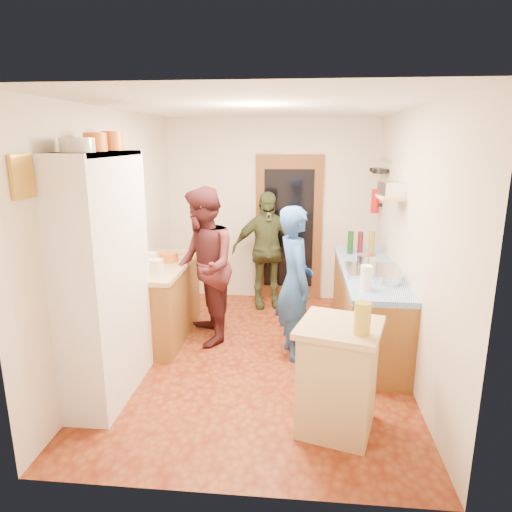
# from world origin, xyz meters

# --- Properties ---
(floor) EXTENTS (3.00, 4.00, 0.02)m
(floor) POSITION_xyz_m (0.00, 0.00, -0.01)
(floor) COLOR brown
(floor) RESTS_ON ground
(ceiling) EXTENTS (3.00, 4.00, 0.02)m
(ceiling) POSITION_xyz_m (0.00, 0.00, 2.61)
(ceiling) COLOR silver
(ceiling) RESTS_ON ground
(wall_back) EXTENTS (3.00, 0.02, 2.60)m
(wall_back) POSITION_xyz_m (0.00, 2.01, 1.30)
(wall_back) COLOR beige
(wall_back) RESTS_ON ground
(wall_front) EXTENTS (3.00, 0.02, 2.60)m
(wall_front) POSITION_xyz_m (0.00, -2.01, 1.30)
(wall_front) COLOR beige
(wall_front) RESTS_ON ground
(wall_left) EXTENTS (0.02, 4.00, 2.60)m
(wall_left) POSITION_xyz_m (-1.51, 0.00, 1.30)
(wall_left) COLOR beige
(wall_left) RESTS_ON ground
(wall_right) EXTENTS (0.02, 4.00, 2.60)m
(wall_right) POSITION_xyz_m (1.51, 0.00, 1.30)
(wall_right) COLOR beige
(wall_right) RESTS_ON ground
(door_frame) EXTENTS (0.95, 0.06, 2.10)m
(door_frame) POSITION_xyz_m (0.25, 1.97, 1.05)
(door_frame) COLOR brown
(door_frame) RESTS_ON ground
(door_glass) EXTENTS (0.70, 0.02, 1.70)m
(door_glass) POSITION_xyz_m (0.25, 1.94, 1.05)
(door_glass) COLOR black
(door_glass) RESTS_ON door_frame
(hutch_body) EXTENTS (0.40, 1.20, 2.20)m
(hutch_body) POSITION_xyz_m (-1.30, -0.80, 1.10)
(hutch_body) COLOR white
(hutch_body) RESTS_ON ground
(hutch_top_shelf) EXTENTS (0.40, 1.14, 0.04)m
(hutch_top_shelf) POSITION_xyz_m (-1.30, -0.80, 2.18)
(hutch_top_shelf) COLOR white
(hutch_top_shelf) RESTS_ON hutch_body
(plate_stack) EXTENTS (0.26, 0.26, 0.11)m
(plate_stack) POSITION_xyz_m (-1.30, -1.08, 2.25)
(plate_stack) COLOR white
(plate_stack) RESTS_ON hutch_top_shelf
(orange_pot_a) EXTENTS (0.19, 0.19, 0.15)m
(orange_pot_a) POSITION_xyz_m (-1.30, -0.77, 2.28)
(orange_pot_a) COLOR orange
(orange_pot_a) RESTS_ON hutch_top_shelf
(orange_pot_b) EXTENTS (0.19, 0.19, 0.17)m
(orange_pot_b) POSITION_xyz_m (-1.30, -0.40, 2.29)
(orange_pot_b) COLOR orange
(orange_pot_b) RESTS_ON hutch_top_shelf
(left_counter_base) EXTENTS (0.60, 1.40, 0.85)m
(left_counter_base) POSITION_xyz_m (-1.20, 0.45, 0.42)
(left_counter_base) COLOR brown
(left_counter_base) RESTS_ON ground
(left_counter_top) EXTENTS (0.64, 1.44, 0.05)m
(left_counter_top) POSITION_xyz_m (-1.20, 0.45, 0.88)
(left_counter_top) COLOR #D5B87E
(left_counter_top) RESTS_ON left_counter_base
(toaster) EXTENTS (0.22, 0.15, 0.16)m
(toaster) POSITION_xyz_m (-1.15, 0.03, 0.98)
(toaster) COLOR white
(toaster) RESTS_ON left_counter_top
(kettle) EXTENTS (0.18, 0.18, 0.17)m
(kettle) POSITION_xyz_m (-1.25, 0.31, 0.98)
(kettle) COLOR white
(kettle) RESTS_ON left_counter_top
(orange_bowl) EXTENTS (0.24, 0.24, 0.10)m
(orange_bowl) POSITION_xyz_m (-1.12, 0.56, 0.95)
(orange_bowl) COLOR orange
(orange_bowl) RESTS_ON left_counter_top
(chopping_board) EXTENTS (0.31, 0.23, 0.02)m
(chopping_board) POSITION_xyz_m (-1.18, 0.97, 0.91)
(chopping_board) COLOR #D5B87E
(chopping_board) RESTS_ON left_counter_top
(right_counter_base) EXTENTS (0.60, 2.20, 0.84)m
(right_counter_base) POSITION_xyz_m (1.20, 0.50, 0.42)
(right_counter_base) COLOR brown
(right_counter_base) RESTS_ON ground
(right_counter_top) EXTENTS (0.62, 2.22, 0.06)m
(right_counter_top) POSITION_xyz_m (1.20, 0.50, 0.87)
(right_counter_top) COLOR blue
(right_counter_top) RESTS_ON right_counter_base
(hob) EXTENTS (0.55, 0.58, 0.04)m
(hob) POSITION_xyz_m (1.20, 0.33, 0.92)
(hob) COLOR silver
(hob) RESTS_ON right_counter_top
(pot_on_hob) EXTENTS (0.20, 0.20, 0.13)m
(pot_on_hob) POSITION_xyz_m (1.15, 0.42, 1.01)
(pot_on_hob) COLOR silver
(pot_on_hob) RESTS_ON hob
(bottle_a) EXTENTS (0.08, 0.08, 0.29)m
(bottle_a) POSITION_xyz_m (1.05, 1.17, 1.04)
(bottle_a) COLOR #143F14
(bottle_a) RESTS_ON right_counter_top
(bottle_b) EXTENTS (0.08, 0.08, 0.27)m
(bottle_b) POSITION_xyz_m (1.18, 1.23, 1.04)
(bottle_b) COLOR #591419
(bottle_b) RESTS_ON right_counter_top
(bottle_c) EXTENTS (0.08, 0.08, 0.29)m
(bottle_c) POSITION_xyz_m (1.31, 1.15, 1.05)
(bottle_c) COLOR olive
(bottle_c) RESTS_ON right_counter_top
(paper_towel) EXTENTS (0.12, 0.12, 0.24)m
(paper_towel) POSITION_xyz_m (1.05, -0.30, 1.02)
(paper_towel) COLOR white
(paper_towel) RESTS_ON right_counter_top
(mixing_bowl) EXTENTS (0.27, 0.27, 0.10)m
(mixing_bowl) POSITION_xyz_m (1.30, -0.07, 0.95)
(mixing_bowl) COLOR silver
(mixing_bowl) RESTS_ON right_counter_top
(island_base) EXTENTS (0.68, 0.68, 0.86)m
(island_base) POSITION_xyz_m (0.74, -1.19, 0.43)
(island_base) COLOR #D5B87E
(island_base) RESTS_ON ground
(island_top) EXTENTS (0.77, 0.77, 0.05)m
(island_top) POSITION_xyz_m (0.74, -1.19, 0.89)
(island_top) COLOR #D5B87E
(island_top) RESTS_ON island_base
(cutting_board) EXTENTS (0.41, 0.37, 0.02)m
(cutting_board) POSITION_xyz_m (0.71, -1.13, 0.90)
(cutting_board) COLOR white
(cutting_board) RESTS_ON island_top
(oil_jar) EXTENTS (0.15, 0.15, 0.24)m
(oil_jar) POSITION_xyz_m (0.88, -1.36, 1.03)
(oil_jar) COLOR #AD9E2D
(oil_jar) RESTS_ON island_top
(pan_rail) EXTENTS (0.02, 0.65, 0.02)m
(pan_rail) POSITION_xyz_m (1.46, 1.52, 2.05)
(pan_rail) COLOR silver
(pan_rail) RESTS_ON wall_right
(pan_hang_a) EXTENTS (0.18, 0.18, 0.05)m
(pan_hang_a) POSITION_xyz_m (1.40, 1.35, 1.92)
(pan_hang_a) COLOR black
(pan_hang_a) RESTS_ON pan_rail
(pan_hang_b) EXTENTS (0.16, 0.16, 0.05)m
(pan_hang_b) POSITION_xyz_m (1.40, 1.55, 1.90)
(pan_hang_b) COLOR black
(pan_hang_b) RESTS_ON pan_rail
(pan_hang_c) EXTENTS (0.17, 0.17, 0.05)m
(pan_hang_c) POSITION_xyz_m (1.40, 1.75, 1.91)
(pan_hang_c) COLOR black
(pan_hang_c) RESTS_ON pan_rail
(wall_shelf) EXTENTS (0.26, 0.42, 0.03)m
(wall_shelf) POSITION_xyz_m (1.37, 0.45, 1.70)
(wall_shelf) COLOR #D5B87E
(wall_shelf) RESTS_ON wall_right
(radio) EXTENTS (0.26, 0.33, 0.15)m
(radio) POSITION_xyz_m (1.37, 0.45, 1.79)
(radio) COLOR silver
(radio) RESTS_ON wall_shelf
(ext_bracket) EXTENTS (0.06, 0.10, 0.04)m
(ext_bracket) POSITION_xyz_m (1.47, 1.70, 1.45)
(ext_bracket) COLOR black
(ext_bracket) RESTS_ON wall_right
(fire_extinguisher) EXTENTS (0.11, 0.11, 0.32)m
(fire_extinguisher) POSITION_xyz_m (1.41, 1.70, 1.50)
(fire_extinguisher) COLOR red
(fire_extinguisher) RESTS_ON wall_right
(picture_frame) EXTENTS (0.03, 0.25, 0.30)m
(picture_frame) POSITION_xyz_m (-1.48, -1.55, 2.05)
(picture_frame) COLOR gold
(picture_frame) RESTS_ON wall_left
(person_hob) EXTENTS (0.54, 0.68, 1.65)m
(person_hob) POSITION_xyz_m (0.41, 0.09, 0.82)
(person_hob) COLOR #264E95
(person_hob) RESTS_ON ground
(person_left) EXTENTS (0.93, 1.05, 1.80)m
(person_left) POSITION_xyz_m (-0.65, 0.42, 0.90)
(person_left) COLOR #43191C
(person_left) RESTS_ON ground
(person_back) EXTENTS (1.02, 0.64, 1.62)m
(person_back) POSITION_xyz_m (-0.04, 1.61, 0.81)
(person_back) COLOR #394123
(person_back) RESTS_ON ground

